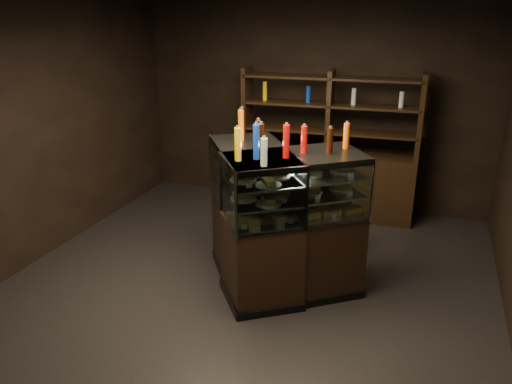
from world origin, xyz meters
The scene contains 7 objects.
ground centered at (0.00, 0.00, 0.00)m, with size 5.00×5.00×0.00m, color black.
room_shell centered at (0.00, 0.00, 1.94)m, with size 5.02×5.02×3.01m.
display_case centered at (0.25, -0.07, 0.49)m, with size 1.83×1.50×1.48m.
food_display centered at (0.24, -0.07, 1.11)m, with size 1.41×1.11×0.45m.
bottles_top centered at (0.25, -0.06, 1.61)m, with size 1.24×0.97×0.30m.
potted_conifer centered at (0.78, 1.06, 0.47)m, with size 0.39×0.39×0.83m.
back_shelving centered at (0.34, 2.05, 0.61)m, with size 2.37×0.56×2.00m.
Camera 1 is at (1.63, -4.42, 2.77)m, focal length 35.00 mm.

